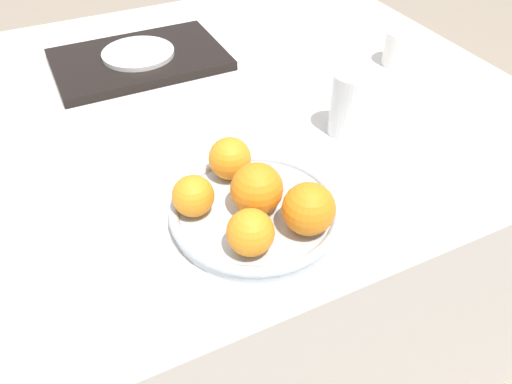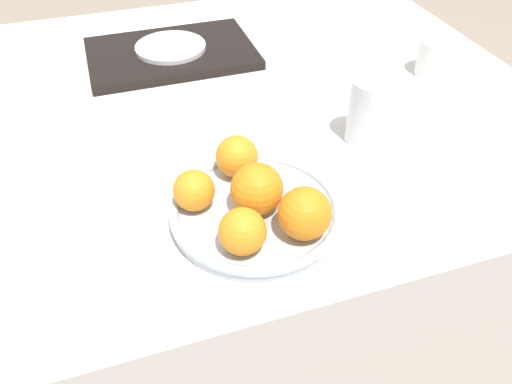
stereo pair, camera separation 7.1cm
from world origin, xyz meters
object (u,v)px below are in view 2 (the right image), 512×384
(fruit_platter, at_px, (256,211))
(orange_2, at_px, (242,232))
(serving_tray, at_px, (171,53))
(cup_1, at_px, (436,58))
(orange_1, at_px, (257,189))
(orange_3, at_px, (194,190))
(orange_0, at_px, (237,157))
(side_plate, at_px, (171,47))
(orange_4, at_px, (305,214))
(water_glass, at_px, (368,111))

(fruit_platter, relative_size, orange_2, 3.98)
(serving_tray, height_order, cup_1, cup_1)
(orange_1, height_order, cup_1, orange_1)
(serving_tray, bearing_deg, cup_1, -26.02)
(orange_3, relative_size, serving_tray, 0.17)
(orange_0, relative_size, side_plate, 0.42)
(orange_0, height_order, serving_tray, orange_0)
(orange_0, relative_size, orange_4, 0.90)
(orange_2, distance_m, orange_3, 0.11)
(fruit_platter, bearing_deg, orange_4, -55.19)
(side_plate, xyz_separation_m, cup_1, (0.52, -0.25, 0.01))
(orange_3, bearing_deg, orange_0, 33.79)
(orange_3, distance_m, orange_4, 0.17)
(fruit_platter, xyz_separation_m, cup_1, (0.50, 0.30, 0.02))
(orange_1, bearing_deg, cup_1, 31.17)
(orange_0, xyz_separation_m, orange_1, (0.00, -0.09, 0.00))
(cup_1, bearing_deg, water_glass, -145.92)
(orange_2, height_order, side_plate, orange_2)
(water_glass, bearing_deg, orange_0, -170.38)
(orange_4, relative_size, water_glass, 0.63)
(orange_1, bearing_deg, fruit_platter, 153.69)
(serving_tray, xyz_separation_m, cup_1, (0.52, -0.25, 0.03))
(orange_0, bearing_deg, orange_1, -87.38)
(orange_0, relative_size, orange_3, 1.09)
(orange_0, distance_m, water_glass, 0.25)
(orange_0, height_order, orange_3, orange_0)
(orange_1, relative_size, serving_tray, 0.21)
(orange_4, bearing_deg, orange_2, -179.03)
(orange_2, distance_m, orange_4, 0.09)
(orange_1, height_order, side_plate, orange_1)
(orange_1, distance_m, cup_1, 0.58)
(serving_tray, bearing_deg, orange_1, -87.76)
(fruit_platter, xyz_separation_m, orange_2, (-0.04, -0.07, 0.04))
(fruit_platter, distance_m, serving_tray, 0.56)
(water_glass, relative_size, cup_1, 1.51)
(orange_3, height_order, orange_4, orange_4)
(orange_3, bearing_deg, serving_tray, 83.10)
(water_glass, distance_m, side_plate, 0.50)
(orange_0, bearing_deg, cup_1, 23.05)
(fruit_platter, xyz_separation_m, orange_3, (-0.08, 0.03, 0.04))
(orange_0, relative_size, serving_tray, 0.18)
(orange_1, bearing_deg, serving_tray, 92.24)
(side_plate, bearing_deg, fruit_platter, -87.88)
(orange_1, relative_size, orange_2, 1.18)
(orange_4, bearing_deg, cup_1, 39.18)
(orange_0, bearing_deg, water_glass, 9.62)
(orange_4, relative_size, side_plate, 0.47)
(orange_2, bearing_deg, cup_1, 34.38)
(fruit_platter, relative_size, cup_1, 3.29)
(orange_0, relative_size, cup_1, 0.85)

